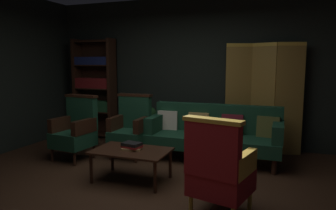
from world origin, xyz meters
TOP-DOWN VIEW (x-y plane):
  - ground_plane at (0.00, 0.00)m, footprint 10.00×10.00m
  - back_wall at (0.00, 2.45)m, footprint 7.20×0.10m
  - side_wall_left at (-3.00, 0.60)m, footprint 0.10×3.60m
  - folding_screen at (1.24, 2.19)m, footprint 1.30×0.24m
  - bookshelf at (-2.15, 2.19)m, footprint 0.90×0.32m
  - velvet_couch at (0.55, 1.46)m, footprint 2.12×0.78m
  - coffee_table at (-0.28, 0.15)m, footprint 1.00×0.64m
  - armchair_gilt_accent at (1.00, -0.42)m, footprint 0.70×0.70m
  - armchair_wing_left at (-1.56, 0.70)m, footprint 0.64×0.63m
  - armchair_wing_right at (-0.78, 1.13)m, footprint 0.60×0.58m
  - potted_plant at (-0.84, 1.93)m, footprint 0.46×0.46m
  - book_tan_leather at (-0.28, 0.17)m, footprint 0.28×0.24m
  - book_red_leather at (-0.28, 0.17)m, footprint 0.27×0.23m
  - book_black_cloth at (-0.28, 0.17)m, footprint 0.26×0.21m

SIDE VIEW (x-z plane):
  - ground_plane at x=0.00m, z-range 0.00..0.00m
  - coffee_table at x=-0.28m, z-range 0.16..0.58m
  - potted_plant at x=-0.84m, z-range 0.05..0.80m
  - book_tan_leather at x=-0.28m, z-range 0.42..0.45m
  - velvet_couch at x=0.55m, z-range 0.02..0.90m
  - book_red_leather at x=-0.28m, z-range 0.45..0.47m
  - armchair_gilt_accent at x=1.00m, z-range -0.03..1.01m
  - armchair_wing_left at x=-1.56m, z-range -0.03..1.01m
  - armchair_wing_right at x=-0.78m, z-range -0.03..1.01m
  - book_black_cloth at x=-0.28m, z-range 0.47..0.51m
  - folding_screen at x=1.24m, z-range 0.04..1.94m
  - bookshelf at x=-2.15m, z-range 0.03..2.08m
  - back_wall at x=0.00m, z-range 0.00..2.80m
  - side_wall_left at x=-3.00m, z-range 0.00..2.80m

